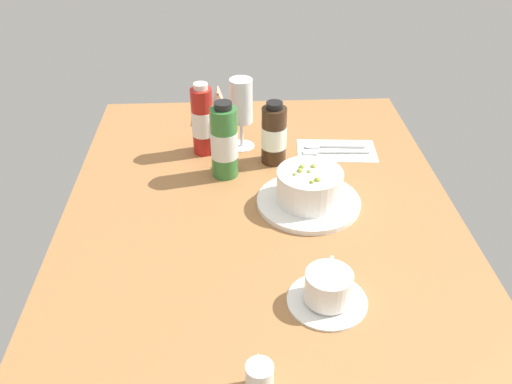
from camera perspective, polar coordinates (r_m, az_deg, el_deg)
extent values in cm
cube|color=#9E6B3D|center=(119.15, 0.43, -2.26)|extent=(110.00, 84.00, 3.00)
cylinder|color=white|center=(119.64, 5.44, -1.03)|extent=(22.42, 22.42, 1.20)
cylinder|color=white|center=(117.36, 5.55, 0.61)|extent=(14.07, 14.07, 7.00)
cylinder|color=beige|center=(115.91, 5.62, 1.73)|extent=(12.10, 12.10, 1.60)
sphere|color=#98AB3F|center=(114.46, 4.02, 1.89)|extent=(0.84, 0.84, 0.84)
sphere|color=#98AB3F|center=(115.47, 5.50, 2.12)|extent=(0.88, 0.88, 0.88)
sphere|color=#98AB3F|center=(117.29, 5.96, 2.64)|extent=(1.19, 1.19, 1.19)
sphere|color=#98AB3F|center=(112.03, 5.79, 1.02)|extent=(0.92, 0.92, 0.92)
sphere|color=#98AB3F|center=(116.87, 4.78, 2.59)|extent=(1.24, 1.24, 1.24)
sphere|color=#98AB3F|center=(115.50, 4.57, 2.19)|extent=(1.23, 1.23, 1.23)
sphere|color=#98AB3F|center=(112.81, 6.37, 1.23)|extent=(1.35, 1.35, 1.35)
cube|color=white|center=(140.66, 8.34, 4.28)|extent=(12.74, 20.51, 0.30)
cube|color=silver|center=(139.64, 8.84, 4.18)|extent=(2.25, 14.05, 0.50)
cube|color=silver|center=(138.32, 5.66, 4.13)|extent=(2.46, 3.76, 0.40)
cube|color=silver|center=(142.03, 8.64, 4.74)|extent=(1.98, 13.04, 0.50)
ellipsoid|color=silver|center=(140.82, 5.83, 4.72)|extent=(2.40, 4.00, 0.60)
cylinder|color=white|center=(97.35, 7.37, -11.02)|extent=(13.95, 13.95, 0.90)
cylinder|color=white|center=(95.16, 7.51, -9.67)|extent=(8.17, 8.17, 5.43)
cylinder|color=#2F2413|center=(93.66, 7.61, -8.69)|extent=(6.94, 6.94, 1.00)
torus|color=white|center=(98.76, 7.78, -7.56)|extent=(3.69, 1.65, 3.60)
cylinder|color=white|center=(83.21, 0.36, -18.74)|extent=(4.13, 4.13, 5.17)
cone|color=white|center=(82.82, 0.22, -16.90)|extent=(2.14, 1.55, 2.24)
cylinder|color=white|center=(141.43, -1.47, 4.85)|extent=(6.37, 6.37, 0.40)
cylinder|color=white|center=(139.75, -1.49, 6.12)|extent=(0.80, 0.80, 6.67)
cylinder|color=white|center=(135.86, -1.55, 9.43)|extent=(5.64, 5.64, 11.05)
cylinder|color=#EAF0C8|center=(136.55, -1.54, 8.79)|extent=(4.63, 4.63, 6.63)
cylinder|color=#337233|center=(125.72, -3.31, 5.13)|extent=(6.13, 6.13, 16.85)
cylinder|color=silver|center=(125.89, -3.30, 4.99)|extent=(6.26, 6.26, 6.40)
cylinder|color=black|center=(121.59, -3.45, 8.93)|extent=(3.99, 3.99, 1.52)
cylinder|color=#B21E19|center=(135.65, -5.55, 7.28)|extent=(5.29, 5.29, 16.84)
cylinder|color=white|center=(135.80, -5.54, 7.16)|extent=(5.39, 5.39, 6.40)
cylinder|color=silver|center=(131.86, -5.77, 10.83)|extent=(3.44, 3.44, 1.41)
cylinder|color=#382314|center=(131.60, 1.86, 5.87)|extent=(5.96, 5.96, 14.09)
cylinder|color=white|center=(131.73, 1.86, 5.77)|extent=(6.08, 6.08, 5.35)
cylinder|color=black|center=(128.14, 1.92, 8.96)|extent=(3.88, 3.88, 1.50)
cube|color=#D69D88|center=(153.82, -4.45, 9.00)|extent=(5.01, 3.20, 8.88)
cube|color=#D69D88|center=(153.76, -3.39, 9.04)|extent=(5.01, 3.20, 8.88)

